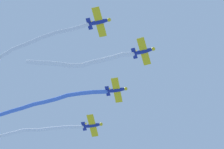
{
  "coord_description": "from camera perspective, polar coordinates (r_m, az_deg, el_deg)",
  "views": [
    {
      "loc": [
        -36.71,
        26.42,
        5.37
      ],
      "look_at": [
        3.63,
        2.03,
        78.36
      ],
      "focal_mm": 67.42,
      "sensor_mm": 36.0,
      "label": 1
    }
  ],
  "objects": [
    {
      "name": "smoke_trail_slot",
      "position": [
        101.33,
        -13.38,
        -7.99
      ],
      "size": [
        25.67,
        23.81,
        4.29
      ],
      "color": "white"
    },
    {
      "name": "airplane_left_wing",
      "position": [
        89.1,
        0.63,
        -2.12
      ],
      "size": [
        5.76,
        5.28,
        1.6
      ],
      "rotation": [
        0.0,
        0.0,
        4.0
      ],
      "color": "navy"
    },
    {
      "name": "airplane_lead",
      "position": [
        84.27,
        4.32,
        3.16
      ],
      "size": [
        5.41,
        5.65,
        1.6
      ],
      "rotation": [
        0.0,
        0.0,
        3.89
      ],
      "color": "navy"
    },
    {
      "name": "smoke_trail_right_wing",
      "position": [
        85.61,
        -12.88,
        2.75
      ],
      "size": [
        27.38,
        16.31,
        3.04
      ],
      "color": "white"
    },
    {
      "name": "airplane_right_wing",
      "position": [
        81.4,
        -1.77,
        7.14
      ],
      "size": [
        5.58,
        5.49,
        1.6
      ],
      "rotation": [
        0.0,
        0.0,
        3.94
      ],
      "color": "navy"
    },
    {
      "name": "airplane_slot",
      "position": [
        94.69,
        -2.68,
        -6.9
      ],
      "size": [
        5.77,
        5.27,
        1.6
      ],
      "rotation": [
        0.0,
        0.0,
        4.0
      ],
      "color": "navy"
    },
    {
      "name": "smoke_trail_left_wing",
      "position": [
        93.35,
        -8.33,
        -3.6
      ],
      "size": [
        20.35,
        17.35,
        3.37
      ],
      "color": "#4C75DB"
    },
    {
      "name": "smoke_trail_lead",
      "position": [
        85.16,
        -4.25,
        1.79
      ],
      "size": [
        12.96,
        18.2,
        2.02
      ],
      "color": "white"
    }
  ]
}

